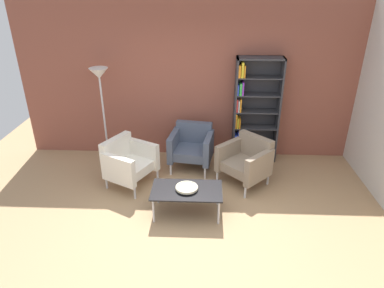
# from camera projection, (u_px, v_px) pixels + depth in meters

# --- Properties ---
(ground_plane) EXTENTS (8.32, 8.32, 0.00)m
(ground_plane) POSITION_uv_depth(u_px,v_px,m) (192.00, 236.00, 4.58)
(ground_plane) COLOR tan
(brick_back_panel) EXTENTS (6.40, 0.12, 2.90)m
(brick_back_panel) POSITION_uv_depth(u_px,v_px,m) (198.00, 79.00, 6.15)
(brick_back_panel) COLOR brown
(brick_back_panel) RESTS_ON ground_plane
(bookshelf_tall) EXTENTS (0.80, 0.30, 1.90)m
(bookshelf_tall) POSITION_uv_depth(u_px,v_px,m) (253.00, 111.00, 6.15)
(bookshelf_tall) COLOR #333338
(bookshelf_tall) RESTS_ON ground_plane
(coffee_table_low) EXTENTS (1.00, 0.56, 0.40)m
(coffee_table_low) POSITION_uv_depth(u_px,v_px,m) (187.00, 191.00, 4.87)
(coffee_table_low) COLOR black
(coffee_table_low) RESTS_ON ground_plane
(decorative_bowl) EXTENTS (0.32, 0.32, 0.05)m
(decorative_bowl) POSITION_uv_depth(u_px,v_px,m) (187.00, 187.00, 4.84)
(decorative_bowl) COLOR beige
(decorative_bowl) RESTS_ON coffee_table_low
(armchair_corner_red) EXTENTS (0.90, 0.93, 0.78)m
(armchair_corner_red) POSITION_uv_depth(u_px,v_px,m) (128.00, 161.00, 5.56)
(armchair_corner_red) COLOR white
(armchair_corner_red) RESTS_ON ground_plane
(armchair_near_window) EXTENTS (0.81, 0.76, 0.78)m
(armchair_near_window) POSITION_uv_depth(u_px,v_px,m) (192.00, 146.00, 6.07)
(armchair_near_window) COLOR #4C566B
(armchair_near_window) RESTS_ON ground_plane
(armchair_spare_guest) EXTENTS (0.95, 0.95, 0.78)m
(armchair_spare_guest) POSITION_uv_depth(u_px,v_px,m) (246.00, 160.00, 5.60)
(armchair_spare_guest) COLOR gray
(armchair_spare_guest) RESTS_ON ground_plane
(floor_lamp_torchiere) EXTENTS (0.32, 0.32, 1.74)m
(floor_lamp_torchiere) POSITION_uv_depth(u_px,v_px,m) (100.00, 85.00, 5.83)
(floor_lamp_torchiere) COLOR silver
(floor_lamp_torchiere) RESTS_ON ground_plane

